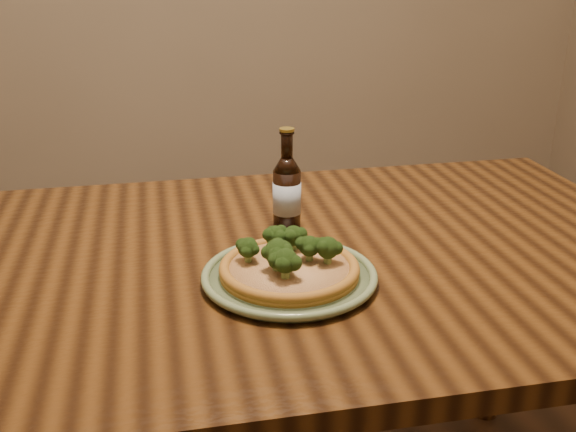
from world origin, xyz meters
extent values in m
cube|color=#42250E|center=(0.00, 0.10, 0.73)|extent=(1.60, 0.90, 0.04)
cylinder|color=#42250E|center=(0.73, 0.48, 0.35)|extent=(0.07, 0.07, 0.71)
cylinder|color=#697B54|center=(0.05, -0.01, 0.76)|extent=(0.26, 0.26, 0.01)
torus|color=#697B54|center=(0.05, -0.01, 0.76)|extent=(0.29, 0.29, 0.01)
torus|color=#697B54|center=(0.05, -0.01, 0.76)|extent=(0.23, 0.23, 0.01)
cylinder|color=#9E6923|center=(0.05, -0.01, 0.77)|extent=(0.23, 0.23, 0.01)
torus|color=#9E6923|center=(0.05, -0.01, 0.78)|extent=(0.23, 0.23, 0.02)
cylinder|color=#C9B87B|center=(0.05, -0.01, 0.78)|extent=(0.20, 0.20, 0.01)
sphere|color=#2B4A17|center=(0.08, 0.00, 0.80)|extent=(0.04, 0.04, 0.03)
sphere|color=#2B4A17|center=(0.07, 0.05, 0.80)|extent=(0.05, 0.05, 0.04)
sphere|color=#2B4A17|center=(0.03, -0.05, 0.81)|extent=(0.05, 0.05, 0.04)
sphere|color=#2B4A17|center=(-0.02, 0.02, 0.80)|extent=(0.05, 0.05, 0.03)
sphere|color=#2B4A17|center=(0.04, 0.01, 0.80)|extent=(0.04, 0.04, 0.03)
sphere|color=#2B4A17|center=(0.11, -0.02, 0.81)|extent=(0.05, 0.05, 0.04)
sphere|color=#2B4A17|center=(0.03, -0.02, 0.81)|extent=(0.06, 0.06, 0.04)
sphere|color=#2B4A17|center=(0.04, 0.05, 0.81)|extent=(0.05, 0.05, 0.04)
cylinder|color=black|center=(0.09, 0.22, 0.81)|extent=(0.05, 0.05, 0.12)
cone|color=black|center=(0.09, 0.22, 0.88)|extent=(0.05, 0.05, 0.03)
cylinder|color=black|center=(0.09, 0.22, 0.92)|extent=(0.02, 0.02, 0.05)
torus|color=black|center=(0.09, 0.22, 0.94)|extent=(0.03, 0.03, 0.00)
cylinder|color=#A58C33|center=(0.09, 0.22, 0.95)|extent=(0.03, 0.03, 0.01)
cylinder|color=#AFBFD4|center=(0.09, 0.22, 0.81)|extent=(0.06, 0.06, 0.06)
camera|label=1|loc=(-0.15, -0.98, 1.26)|focal=42.00mm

